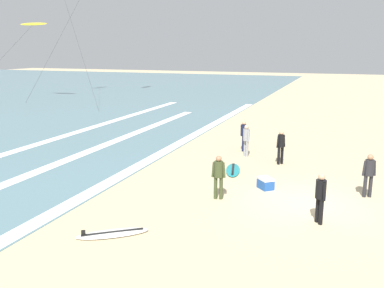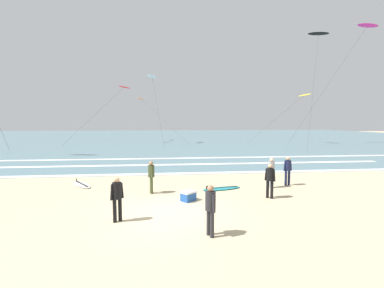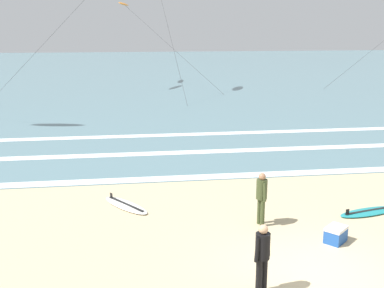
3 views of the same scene
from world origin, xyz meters
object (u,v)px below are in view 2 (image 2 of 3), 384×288
at_px(surfer_mid_group, 270,178).
at_px(surfer_right_near, 117,195).
at_px(kite_white_high_right, 152,77).
at_px(surfer_left_near, 151,174).
at_px(surfer_foreground_main, 288,168).
at_px(surfer_background_far, 271,170).
at_px(kite_yellow_distant_high, 304,95).
at_px(surfboard_foreground_flat, 82,184).
at_px(kite_black_far_left, 318,34).
at_px(cooler_box, 188,196).
at_px(surfboard_right_spare, 222,188).
at_px(kite_orange_low_near, 141,99).
at_px(kite_red_far_right, 124,87).
at_px(surfer_left_far, 210,206).
at_px(kite_magenta_mid_center, 367,27).

height_order(surfer_mid_group, surfer_right_near, same).
bearing_deg(kite_white_high_right, surfer_left_near, -87.39).
relative_size(surfer_foreground_main, surfer_background_far, 1.00).
bearing_deg(kite_yellow_distant_high, surfboard_foreground_flat, -136.99).
distance_m(surfer_mid_group, kite_black_far_left, 36.05).
bearing_deg(surfboard_foreground_flat, cooler_box, -31.11).
distance_m(surfboard_right_spare, kite_orange_low_near, 36.94).
bearing_deg(kite_red_far_right, surfer_right_near, -81.83).
bearing_deg(cooler_box, surfer_left_near, 140.77).
bearing_deg(kite_yellow_distant_high, surfer_foreground_main, -120.34).
relative_size(surfer_left_far, surfer_right_near, 1.00).
xyz_separation_m(kite_yellow_distant_high, cooler_box, (-20.79, -28.06, -7.44)).
relative_size(surfer_foreground_main, kite_red_far_right, 0.17).
distance_m(surfer_left_far, kite_red_far_right, 37.55).
xyz_separation_m(surfboard_foreground_flat, kite_black_far_left, (27.65, 23.47, 16.55)).
height_order(surfer_left_near, kite_magenta_mid_center, kite_magenta_mid_center).
bearing_deg(surfer_right_near, surfer_background_far, 28.76).
bearing_deg(surfer_background_far, surfer_left_near, -175.88).
height_order(kite_white_high_right, cooler_box, kite_white_high_right).
bearing_deg(surfer_right_near, kite_black_far_left, 49.59).
bearing_deg(kite_red_far_right, surfer_mid_group, -70.52).
relative_size(kite_yellow_distant_high, cooler_box, 11.61).
distance_m(surfer_left_far, surfer_left_near, 5.43).
distance_m(surfboard_right_spare, kite_red_far_right, 33.07).
height_order(kite_orange_low_near, kite_white_high_right, kite_white_high_right).
bearing_deg(surfer_left_far, surfboard_foreground_flat, 130.41).
bearing_deg(kite_yellow_distant_high, kite_orange_low_near, 160.83).
bearing_deg(surfer_mid_group, surfer_left_far, -132.92).
height_order(kite_red_far_right, kite_yellow_distant_high, kite_red_far_right).
relative_size(surfer_background_far, kite_orange_low_near, 0.15).
relative_size(surfboard_foreground_flat, kite_magenta_mid_center, 0.13).
bearing_deg(cooler_box, surfer_foreground_main, 21.52).
distance_m(surfer_foreground_main, kite_magenta_mid_center, 31.41).
bearing_deg(kite_black_far_left, kite_orange_low_near, 159.43).
height_order(surfer_left_far, surfer_background_far, same).
relative_size(surfboard_right_spare, kite_yellow_distant_high, 0.25).
relative_size(surfboard_foreground_flat, cooler_box, 2.71).
bearing_deg(surfer_background_far, surfer_foreground_main, 20.00).
height_order(surfer_left_near, kite_orange_low_near, kite_orange_low_near).
bearing_deg(surfboard_foreground_flat, kite_black_far_left, 40.33).
relative_size(surfer_mid_group, kite_yellow_distant_high, 0.18).
bearing_deg(kite_orange_low_near, surfboard_foreground_flat, -90.30).
bearing_deg(surfboard_foreground_flat, surfer_right_near, -62.08).
relative_size(surfer_left_near, kite_yellow_distant_high, 0.18).
bearing_deg(surfer_right_near, surfer_foreground_main, 27.68).
bearing_deg(cooler_box, surfer_left_far, -84.40).
height_order(kite_magenta_mid_center, kite_yellow_distant_high, kite_magenta_mid_center).
bearing_deg(kite_black_far_left, surfer_left_near, -132.94).
xyz_separation_m(surfer_foreground_main, kite_yellow_distant_high, (15.11, 25.81, 6.71)).
distance_m(surfboard_foreground_flat, kite_orange_low_near, 34.63).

